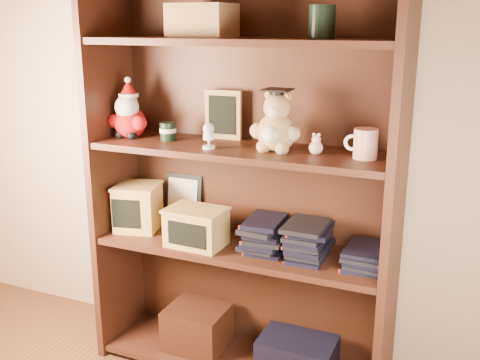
% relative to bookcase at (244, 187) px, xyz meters
% --- Properties ---
extents(bookcase, '(1.20, 0.35, 1.60)m').
position_rel_bookcase_xyz_m(bookcase, '(0.00, 0.00, 0.00)').
color(bookcase, '#3C1D11').
rests_on(bookcase, ground).
extents(shelf_lower, '(1.14, 0.33, 0.02)m').
position_rel_bookcase_xyz_m(shelf_lower, '(0.00, -0.05, -0.24)').
color(shelf_lower, '#3C1D11').
rests_on(shelf_lower, ground).
extents(shelf_upper, '(1.14, 0.33, 0.02)m').
position_rel_bookcase_xyz_m(shelf_upper, '(0.00, -0.05, 0.16)').
color(shelf_upper, '#3C1D11').
rests_on(shelf_upper, ground).
extents(santa_plush, '(0.18, 0.13, 0.25)m').
position_rel_bookcase_xyz_m(santa_plush, '(-0.49, -0.06, 0.26)').
color(santa_plush, '#A50F0F').
rests_on(santa_plush, shelf_upper).
extents(teachers_tin, '(0.06, 0.06, 0.07)m').
position_rel_bookcase_xyz_m(teachers_tin, '(-0.31, -0.05, 0.21)').
color(teachers_tin, black).
rests_on(teachers_tin, shelf_upper).
extents(chalkboard_plaque, '(0.15, 0.08, 0.20)m').
position_rel_bookcase_xyz_m(chalkboard_plaque, '(-0.12, 0.06, 0.27)').
color(chalkboard_plaque, '#9E7547').
rests_on(chalkboard_plaque, shelf_upper).
extents(egg_cup, '(0.05, 0.05, 0.10)m').
position_rel_bookcase_xyz_m(egg_cup, '(-0.09, -0.13, 0.22)').
color(egg_cup, white).
rests_on(egg_cup, shelf_upper).
extents(grad_teddy_bear, '(0.19, 0.16, 0.23)m').
position_rel_bookcase_xyz_m(grad_teddy_bear, '(0.15, -0.06, 0.26)').
color(grad_teddy_bear, tan).
rests_on(grad_teddy_bear, shelf_upper).
extents(pink_figurine, '(0.05, 0.05, 0.08)m').
position_rel_bookcase_xyz_m(pink_figurine, '(0.30, -0.05, 0.20)').
color(pink_figurine, beige).
rests_on(pink_figurine, shelf_upper).
extents(teacher_mug, '(0.12, 0.08, 0.10)m').
position_rel_bookcase_xyz_m(teacher_mug, '(0.47, -0.05, 0.22)').
color(teacher_mug, silver).
rests_on(teacher_mug, shelf_upper).
extents(certificate_frame, '(0.18, 0.05, 0.22)m').
position_rel_bookcase_xyz_m(certificate_frame, '(-0.33, 0.09, -0.12)').
color(certificate_frame, black).
rests_on(certificate_frame, shelf_lower).
extents(treats_box, '(0.22, 0.22, 0.20)m').
position_rel_bookcase_xyz_m(treats_box, '(-0.47, -0.05, -0.13)').
color(treats_box, tan).
rests_on(treats_box, shelf_lower).
extents(pencils_box, '(0.24, 0.17, 0.15)m').
position_rel_bookcase_xyz_m(pencils_box, '(-0.16, -0.12, -0.15)').
color(pencils_box, tan).
rests_on(pencils_box, shelf_lower).
extents(book_stack_left, '(0.14, 0.20, 0.11)m').
position_rel_bookcase_xyz_m(book_stack_left, '(0.11, -0.05, -0.17)').
color(book_stack_left, black).
rests_on(book_stack_left, shelf_lower).
extents(book_stack_mid, '(0.14, 0.20, 0.13)m').
position_rel_bookcase_xyz_m(book_stack_mid, '(0.28, -0.05, -0.16)').
color(book_stack_mid, black).
rests_on(book_stack_mid, shelf_lower).
extents(book_stack_right, '(0.14, 0.20, 0.08)m').
position_rel_bookcase_xyz_m(book_stack_right, '(0.50, -0.05, -0.19)').
color(book_stack_right, black).
rests_on(book_stack_right, shelf_lower).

